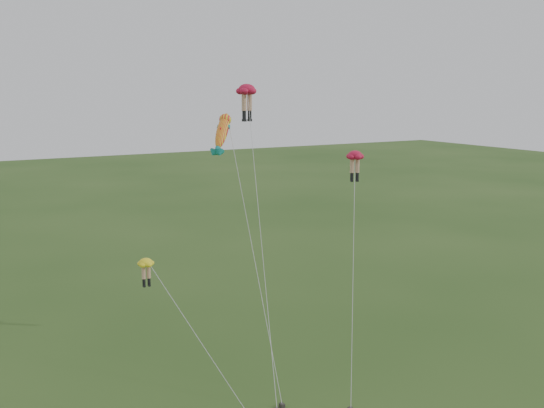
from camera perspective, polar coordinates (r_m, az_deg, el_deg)
ground at (r=38.30m, az=1.65°, el=-18.26°), size 300.00×300.00×0.00m
legs_kite_red_high at (r=46.61m, az=-2.37°, el=10.22°), size 6.04×14.55×19.05m
legs_kite_red_mid at (r=43.37m, az=7.81°, el=3.96°), size 7.12×9.36×14.35m
legs_kite_yellow at (r=36.62m, az=-11.41°, el=-6.16°), size 4.33×8.40×8.77m
fish_kite at (r=42.52m, az=-4.66°, el=6.76°), size 2.55×11.53×17.23m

